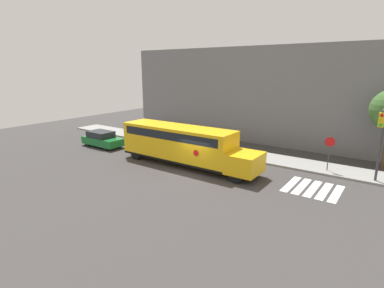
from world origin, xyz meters
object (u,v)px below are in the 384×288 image
(stop_sign, at_px, (329,149))
(traffic_light, at_px, (382,132))
(parked_car, at_px, (102,139))
(school_bus, at_px, (183,143))

(stop_sign, height_order, traffic_light, traffic_light)
(parked_car, relative_size, stop_sign, 1.62)
(school_bus, xyz_separation_m, traffic_light, (13.01, 3.17, 1.93))
(school_bus, height_order, traffic_light, traffic_light)
(parked_car, xyz_separation_m, stop_sign, (19.87, 4.76, 1.02))
(school_bus, distance_m, parked_car, 10.06)
(parked_car, bearing_deg, school_bus, -0.25)
(stop_sign, distance_m, traffic_light, 4.03)
(school_bus, height_order, parked_car, school_bus)
(school_bus, relative_size, stop_sign, 4.42)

